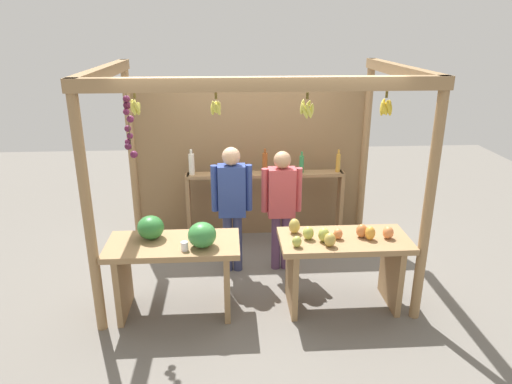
% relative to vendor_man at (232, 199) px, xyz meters
% --- Properties ---
extents(ground_plane, '(12.00, 12.00, 0.00)m').
position_rel_vendor_man_xyz_m(ground_plane, '(0.27, -0.02, -0.93)').
color(ground_plane, slate).
rests_on(ground_plane, ground).
extents(market_stall, '(3.32, 2.27, 2.45)m').
position_rel_vendor_man_xyz_m(market_stall, '(0.26, 0.48, 0.50)').
color(market_stall, '#99754C').
rests_on(market_stall, ground).
extents(fruit_counter_left, '(1.34, 0.64, 1.05)m').
position_rel_vendor_man_xyz_m(fruit_counter_left, '(-0.60, -0.83, -0.27)').
color(fruit_counter_left, '#99754C').
rests_on(fruit_counter_left, ground).
extents(fruit_counter_right, '(1.34, 0.64, 0.96)m').
position_rel_vendor_man_xyz_m(fruit_counter_right, '(1.13, -0.84, -0.33)').
color(fruit_counter_right, '#99754C').
rests_on(fruit_counter_right, ground).
extents(bottle_shelf_unit, '(2.13, 0.22, 1.34)m').
position_rel_vendor_man_xyz_m(bottle_shelf_unit, '(0.43, 0.79, -0.15)').
color(bottle_shelf_unit, '#99754C').
rests_on(bottle_shelf_unit, ground).
extents(vendor_man, '(0.48, 0.21, 1.56)m').
position_rel_vendor_man_xyz_m(vendor_man, '(0.00, 0.00, 0.00)').
color(vendor_man, navy).
rests_on(vendor_man, ground).
extents(vendor_woman, '(0.48, 0.20, 1.50)m').
position_rel_vendor_man_xyz_m(vendor_woman, '(0.59, 0.01, -0.04)').
color(vendor_woman, '#56385A').
rests_on(vendor_woman, ground).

